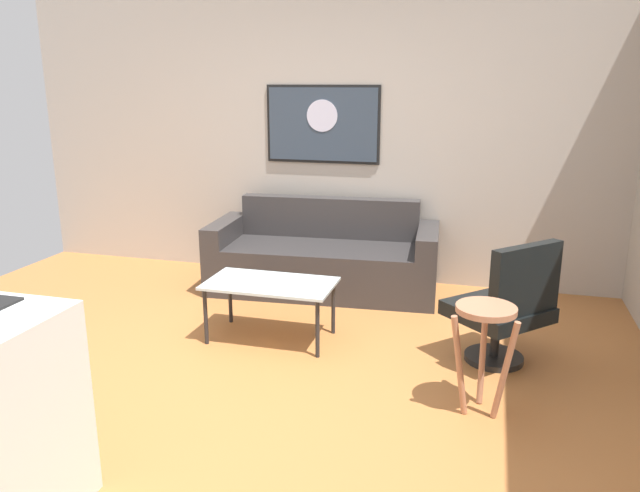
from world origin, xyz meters
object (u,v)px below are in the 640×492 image
at_px(couch, 324,260).
at_px(wall_painting, 322,124).
at_px(bar_stool, 485,329).
at_px(armchair, 506,306).
at_px(coffee_table, 270,287).

bearing_deg(couch, wall_painting, 107.17).
relative_size(bar_stool, wall_painting, 0.59).
bearing_deg(bar_stool, armchair, 78.86).
height_order(coffee_table, bar_stool, bar_stool).
relative_size(coffee_table, bar_stool, 1.44).
bearing_deg(wall_painting, armchair, -43.57).
bearing_deg(armchair, bar_stool, -101.14).
height_order(couch, coffee_table, couch).
bearing_deg(bar_stool, coffee_table, 156.37).
bearing_deg(couch, armchair, -37.03).
xyz_separation_m(couch, armchair, (1.58, -1.19, 0.14)).
height_order(couch, wall_painting, wall_painting).
xyz_separation_m(couch, wall_painting, (-0.14, 0.44, 1.19)).
relative_size(couch, armchair, 2.41).
bearing_deg(wall_painting, bar_stool, -55.53).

